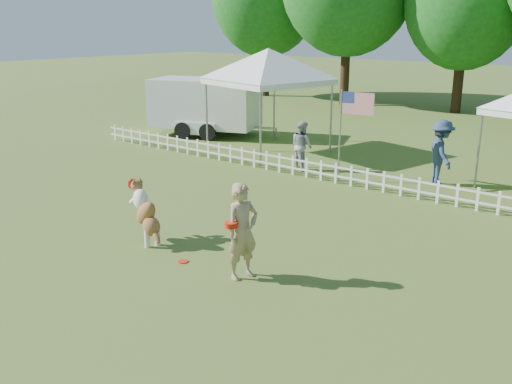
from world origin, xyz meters
TOP-DOWN VIEW (x-y plane):
  - ground at (0.00, 0.00)m, footprint 120.00×120.00m
  - picket_fence at (0.00, 7.00)m, footprint 22.00×0.08m
  - handler at (1.23, 0.52)m, footprint 0.55×0.72m
  - dog at (-1.43, 0.58)m, footprint 1.29×0.79m
  - frisbee_on_turf at (-0.11, 0.32)m, footprint 0.21×0.21m
  - canopy_tent_left at (-4.89, 9.20)m, footprint 4.10×4.10m
  - cargo_trailer at (-8.75, 10.03)m, footprint 5.75×4.05m
  - flag_pole at (-0.86, 7.33)m, footprint 1.02×0.28m
  - spectator_a at (-2.44, 7.75)m, footprint 0.89×0.80m
  - spectator_b at (1.59, 8.74)m, footprint 1.30×1.36m
  - tree_far_left at (-15.00, 22.00)m, footprint 6.60×6.60m
  - tree_center_left at (-3.00, 22.50)m, footprint 6.00×6.00m

SIDE VIEW (x-z plane):
  - ground at x=0.00m, z-range 0.00..0.00m
  - frisbee_on_turf at x=-0.11m, z-range 0.00..0.02m
  - picket_fence at x=0.00m, z-range 0.00..0.60m
  - dog at x=-1.43m, z-range 0.00..1.26m
  - spectator_a at x=-2.44m, z-range 0.00..1.53m
  - handler at x=1.23m, z-range 0.00..1.76m
  - spectator_b at x=1.59m, z-range 0.00..1.86m
  - cargo_trailer at x=-8.75m, z-range 0.00..2.32m
  - flag_pole at x=-0.86m, z-range 0.00..2.64m
  - canopy_tent_left at x=-4.89m, z-range 0.00..3.51m
  - tree_center_left at x=-3.00m, z-range 0.00..9.80m
  - tree_far_left at x=-15.00m, z-range 0.00..11.00m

